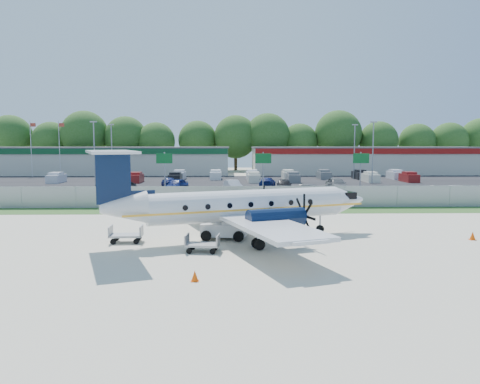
{
  "coord_description": "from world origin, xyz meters",
  "views": [
    {
      "loc": [
        -0.85,
        -29.27,
        6.01
      ],
      "look_at": [
        0.0,
        6.0,
        2.3
      ],
      "focal_mm": 35.0,
      "sensor_mm": 36.0,
      "label": 1
    }
  ],
  "objects_px": {
    "baggage_cart_near": "(202,244)",
    "aircraft": "(241,205)",
    "pushback_tug": "(226,227)",
    "baggage_cart_far": "(126,235)"
  },
  "relations": [
    {
      "from": "baggage_cart_near",
      "to": "pushback_tug",
      "type": "bearing_deg",
      "value": 70.33
    },
    {
      "from": "pushback_tug",
      "to": "baggage_cart_near",
      "type": "relative_size",
      "value": 1.5
    },
    {
      "from": "baggage_cart_near",
      "to": "aircraft",
      "type": "bearing_deg",
      "value": 55.81
    },
    {
      "from": "aircraft",
      "to": "baggage_cart_far",
      "type": "relative_size",
      "value": 9.13
    },
    {
      "from": "aircraft",
      "to": "pushback_tug",
      "type": "xyz_separation_m",
      "value": [
        -0.97,
        0.28,
        -1.44
      ]
    },
    {
      "from": "baggage_cart_near",
      "to": "baggage_cart_far",
      "type": "distance_m",
      "value": 5.43
    },
    {
      "from": "aircraft",
      "to": "baggage_cart_near",
      "type": "bearing_deg",
      "value": -124.19
    },
    {
      "from": "pushback_tug",
      "to": "baggage_cart_near",
      "type": "bearing_deg",
      "value": -109.67
    },
    {
      "from": "aircraft",
      "to": "baggage_cart_near",
      "type": "xyz_separation_m",
      "value": [
        -2.25,
        -3.31,
        -1.71
      ]
    },
    {
      "from": "aircraft",
      "to": "pushback_tug",
      "type": "relative_size",
      "value": 6.16
    }
  ]
}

